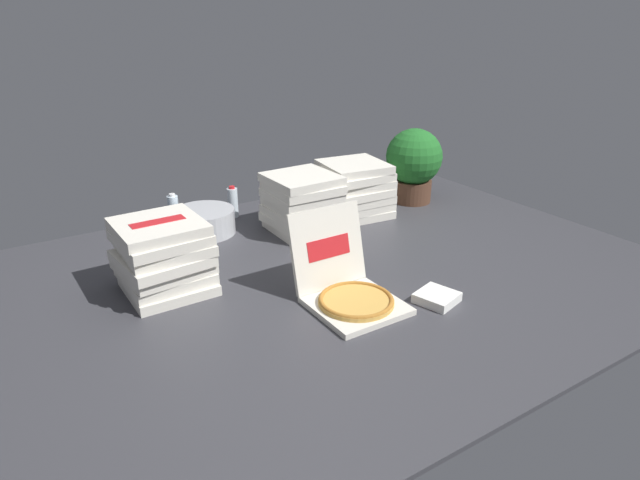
{
  "coord_description": "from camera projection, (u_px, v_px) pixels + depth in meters",
  "views": [
    {
      "loc": [
        -1.42,
        -2.05,
        1.22
      ],
      "look_at": [
        -0.04,
        0.1,
        0.14
      ],
      "focal_mm": 30.98,
      "sensor_mm": 36.0,
      "label": 1
    }
  ],
  "objects": [
    {
      "name": "water_bottle_0",
      "position": [
        179.0,
        232.0,
        2.99
      ],
      "size": [
        0.06,
        0.06,
        0.2
      ],
      "color": "silver",
      "rests_on": "ground_plane"
    },
    {
      "name": "water_bottle_3",
      "position": [
        150.0,
        232.0,
        2.99
      ],
      "size": [
        0.06,
        0.06,
        0.2
      ],
      "color": "silver",
      "rests_on": "ground_plane"
    },
    {
      "name": "pizza_stack_left_mid",
      "position": [
        303.0,
        203.0,
        3.21
      ],
      "size": [
        0.4,
        0.4,
        0.34
      ],
      "color": "silver",
      "rests_on": "ground_plane"
    },
    {
      "name": "napkin_pile",
      "position": [
        437.0,
        298.0,
        2.47
      ],
      "size": [
        0.2,
        0.2,
        0.04
      ],
      "primitive_type": "cube",
      "rotation": [
        0.0,
        0.0,
        0.28
      ],
      "color": "white",
      "rests_on": "ground_plane"
    },
    {
      "name": "potted_plant",
      "position": [
        414.0,
        162.0,
        3.66
      ],
      "size": [
        0.37,
        0.37,
        0.49
      ],
      "color": "#513323",
      "rests_on": "ground_plane"
    },
    {
      "name": "open_pizza_box",
      "position": [
        348.0,
        287.0,
        2.44
      ],
      "size": [
        0.37,
        0.47,
        0.39
      ],
      "color": "silver",
      "rests_on": "ground_plane"
    },
    {
      "name": "water_bottle_1",
      "position": [
        174.0,
        210.0,
        3.31
      ],
      "size": [
        0.06,
        0.06,
        0.2
      ],
      "color": "silver",
      "rests_on": "ground_plane"
    },
    {
      "name": "ice_bucket",
      "position": [
        204.0,
        221.0,
        3.2
      ],
      "size": [
        0.35,
        0.35,
        0.14
      ],
      "primitive_type": "cylinder",
      "color": "#B7BABF",
      "rests_on": "ground_plane"
    },
    {
      "name": "water_bottle_2",
      "position": [
        163.0,
        227.0,
        3.06
      ],
      "size": [
        0.06,
        0.06,
        0.2
      ],
      "color": "silver",
      "rests_on": "ground_plane"
    },
    {
      "name": "pizza_stack_left_near",
      "position": [
        163.0,
        257.0,
        2.52
      ],
      "size": [
        0.41,
        0.42,
        0.34
      ],
      "color": "silver",
      "rests_on": "ground_plane"
    },
    {
      "name": "pizza_stack_left_far",
      "position": [
        355.0,
        189.0,
        3.45
      ],
      "size": [
        0.43,
        0.42,
        0.34
      ],
      "color": "silver",
      "rests_on": "ground_plane"
    },
    {
      "name": "water_bottle_4",
      "position": [
        233.0,
        202.0,
        3.44
      ],
      "size": [
        0.06,
        0.06,
        0.2
      ],
      "color": "white",
      "rests_on": "ground_plane"
    },
    {
      "name": "ground_plane",
      "position": [
        338.0,
        272.0,
        2.77
      ],
      "size": [
        3.2,
        2.4,
        0.02
      ],
      "primitive_type": "cube",
      "color": "#38383D"
    }
  ]
}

